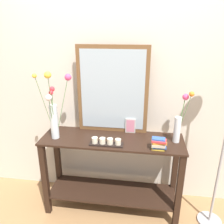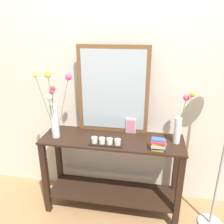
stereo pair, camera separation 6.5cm
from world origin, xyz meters
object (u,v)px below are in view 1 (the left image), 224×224
at_px(tall_vase_left, 54,110).
at_px(vase_right, 180,120).
at_px(console_table, 112,167).
at_px(candle_tray, 106,142).
at_px(picture_frame_small, 130,126).
at_px(book_stack, 159,144).
at_px(mirror_leaning, 112,90).

xyz_separation_m(tall_vase_left, vase_right, (1.19, 0.11, -0.08)).
bearing_deg(vase_right, console_table, -176.11).
xyz_separation_m(candle_tray, picture_frame_small, (0.21, 0.29, 0.05)).
bearing_deg(book_stack, mirror_leaning, 144.57).
bearing_deg(book_stack, candle_tray, 178.11).
distance_m(vase_right, picture_frame_small, 0.51).
bearing_deg(picture_frame_small, console_table, -135.94).
distance_m(console_table, candle_tray, 0.39).
height_order(console_table, book_stack, book_stack).
xyz_separation_m(console_table, picture_frame_small, (0.17, 0.16, 0.41)).
distance_m(console_table, book_stack, 0.61).
height_order(candle_tray, picture_frame_small, picture_frame_small).
xyz_separation_m(vase_right, picture_frame_small, (-0.47, 0.12, -0.14)).
bearing_deg(candle_tray, picture_frame_small, 55.16).
height_order(mirror_leaning, candle_tray, mirror_leaning).
bearing_deg(picture_frame_small, vase_right, -14.37).
distance_m(candle_tray, picture_frame_small, 0.36).
xyz_separation_m(mirror_leaning, vase_right, (0.66, -0.14, -0.23)).
height_order(vase_right, book_stack, vase_right).
bearing_deg(console_table, vase_right, 3.89).
xyz_separation_m(console_table, book_stack, (0.45, -0.15, 0.39)).
bearing_deg(picture_frame_small, book_stack, -48.28).
height_order(console_table, candle_tray, candle_tray).
distance_m(mirror_leaning, candle_tray, 0.52).
relative_size(console_table, picture_frame_small, 9.06).
bearing_deg(tall_vase_left, console_table, 6.79).
distance_m(picture_frame_small, book_stack, 0.42).
relative_size(tall_vase_left, vase_right, 1.38).
relative_size(vase_right, book_stack, 3.60).
xyz_separation_m(mirror_leaning, book_stack, (0.47, -0.33, -0.39)).
bearing_deg(vase_right, picture_frame_small, 165.63).
height_order(candle_tray, book_stack, book_stack).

